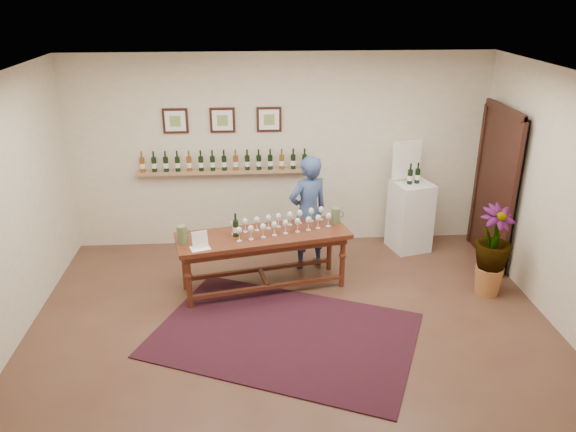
{
  "coord_description": "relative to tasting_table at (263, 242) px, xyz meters",
  "views": [
    {
      "loc": [
        -0.42,
        -5.3,
        3.63
      ],
      "look_at": [
        0.0,
        0.8,
        1.1
      ],
      "focal_mm": 35.0,
      "sensor_mm": 36.0,
      "label": 1
    }
  ],
  "objects": [
    {
      "name": "person",
      "position": [
        0.62,
        0.57,
        0.15
      ],
      "size": [
        0.68,
        0.58,
        1.58
      ],
      "primitive_type": "imported",
      "rotation": [
        0.0,
        0.0,
        3.57
      ],
      "color": "navy",
      "rests_on": "ground"
    },
    {
      "name": "info_sign",
      "position": [
        2.08,
        1.16,
        0.68
      ],
      "size": [
        0.44,
        0.14,
        0.61
      ],
      "primitive_type": "cube",
      "rotation": [
        0.0,
        0.0,
        0.26
      ],
      "color": "white",
      "rests_on": "display_pedestal"
    },
    {
      "name": "menu_card",
      "position": [
        -0.75,
        -0.35,
        0.22
      ],
      "size": [
        0.26,
        0.23,
        0.2
      ],
      "primitive_type": "cube",
      "rotation": [
        0.0,
        0.0,
        0.32
      ],
      "color": "white",
      "rests_on": "tasting_table"
    },
    {
      "name": "room_shell",
      "position": [
        2.4,
        0.79,
        0.47
      ],
      "size": [
        6.0,
        6.0,
        6.0
      ],
      "color": "silver",
      "rests_on": "ground"
    },
    {
      "name": "table_bottles",
      "position": [
        -0.35,
        -0.01,
        0.27
      ],
      "size": [
        0.33,
        0.25,
        0.31
      ],
      "primitive_type": null,
      "rotation": [
        0.0,
        0.0,
        0.3
      ],
      "color": "black",
      "rests_on": "tasting_table"
    },
    {
      "name": "pedestal_bottles",
      "position": [
        2.16,
        1.02,
        0.51
      ],
      "size": [
        0.28,
        0.14,
        0.27
      ],
      "primitive_type": null,
      "rotation": [
        0.0,
        0.0,
        0.26
      ],
      "color": "black",
      "rests_on": "display_pedestal"
    },
    {
      "name": "pitcher_left",
      "position": [
        -0.97,
        -0.2,
        0.23
      ],
      "size": [
        0.16,
        0.16,
        0.22
      ],
      "primitive_type": null,
      "rotation": [
        0.0,
        0.0,
        0.12
      ],
      "color": "#5D6A42",
      "rests_on": "tasting_table"
    },
    {
      "name": "rug",
      "position": [
        0.19,
        -1.09,
        -0.64
      ],
      "size": [
        3.33,
        2.84,
        0.02
      ],
      "primitive_type": "cube",
      "rotation": [
        0.0,
        0.0,
        -0.41
      ],
      "color": "#4B140D",
      "rests_on": "ground"
    },
    {
      "name": "ground",
      "position": [
        0.29,
        -1.07,
        -0.65
      ],
      "size": [
        6.0,
        6.0,
        0.0
      ],
      "primitive_type": "plane",
      "color": "#502C23",
      "rests_on": "ground"
    },
    {
      "name": "display_pedestal",
      "position": [
        2.16,
        1.03,
        -0.14
      ],
      "size": [
        0.62,
        0.62,
        1.02
      ],
      "primitive_type": "cube",
      "rotation": [
        0.0,
        0.0,
        0.26
      ],
      "color": "white",
      "rests_on": "ground"
    },
    {
      "name": "pitcher_right",
      "position": [
        0.95,
        0.27,
        0.22
      ],
      "size": [
        0.15,
        0.15,
        0.21
      ],
      "primitive_type": null,
      "rotation": [
        0.0,
        0.0,
        0.12
      ],
      "color": "#5D6A42",
      "rests_on": "tasting_table"
    },
    {
      "name": "tasting_table",
      "position": [
        0.0,
        0.0,
        0.0
      ],
      "size": [
        2.24,
        1.11,
        0.76
      ],
      "rotation": [
        0.0,
        0.0,
        0.21
      ],
      "color": "#4F1C13",
      "rests_on": "ground"
    },
    {
      "name": "table_glasses",
      "position": [
        0.24,
        0.1,
        0.21
      ],
      "size": [
        1.42,
        0.74,
        0.19
      ],
      "primitive_type": null,
      "rotation": [
        0.0,
        0.0,
        0.32
      ],
      "color": "silver",
      "rests_on": "tasting_table"
    },
    {
      "name": "potted_plant",
      "position": [
        2.81,
        -0.34,
        -0.06
      ],
      "size": [
        0.66,
        0.66,
        1.01
      ],
      "rotation": [
        0.0,
        0.0,
        0.28
      ],
      "color": "#AA6738",
      "rests_on": "ground"
    }
  ]
}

